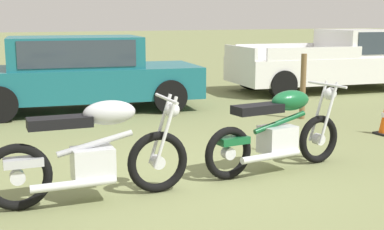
{
  "coord_description": "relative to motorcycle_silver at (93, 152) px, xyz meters",
  "views": [
    {
      "loc": [
        -2.45,
        -5.22,
        1.8
      ],
      "look_at": [
        0.52,
        0.96,
        0.51
      ],
      "focal_mm": 49.01,
      "sensor_mm": 36.0,
      "label": 1
    }
  ],
  "objects": [
    {
      "name": "motorcycle_green",
      "position": [
        2.24,
        0.08,
        -0.01
      ],
      "size": [
        1.96,
        0.64,
        1.02
      ],
      "rotation": [
        0.0,
        0.0,
        0.08
      ],
      "color": "black",
      "rests_on": "ground"
    },
    {
      "name": "fence_post_wooden",
      "position": [
        4.49,
        2.57,
        0.09
      ],
      "size": [
        0.1,
        0.1,
        1.16
      ],
      "primitive_type": "cylinder",
      "color": "brown",
      "rests_on": "ground"
    },
    {
      "name": "ground_plane",
      "position": [
        1.17,
        0.32,
        -0.49
      ],
      "size": [
        120.0,
        120.0,
        0.0
      ],
      "primitive_type": "plane",
      "color": "olive"
    },
    {
      "name": "pickup_truck_white",
      "position": [
        7.58,
        5.25,
        0.26
      ],
      "size": [
        5.0,
        2.42,
        1.49
      ],
      "rotation": [
        0.0,
        0.0,
        -0.12
      ],
      "color": "silver",
      "rests_on": "ground"
    },
    {
      "name": "car_teal",
      "position": [
        1.13,
        5.13,
        0.3
      ],
      "size": [
        4.65,
        2.39,
        1.43
      ],
      "rotation": [
        0.0,
        0.0,
        -0.15
      ],
      "color": "#19606B",
      "rests_on": "ground"
    },
    {
      "name": "motorcycle_silver",
      "position": [
        0.0,
        0.0,
        0.0
      ],
      "size": [
        2.03,
        0.64,
        1.02
      ],
      "rotation": [
        0.0,
        0.0,
        -0.06
      ],
      "color": "black",
      "rests_on": "ground"
    }
  ]
}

